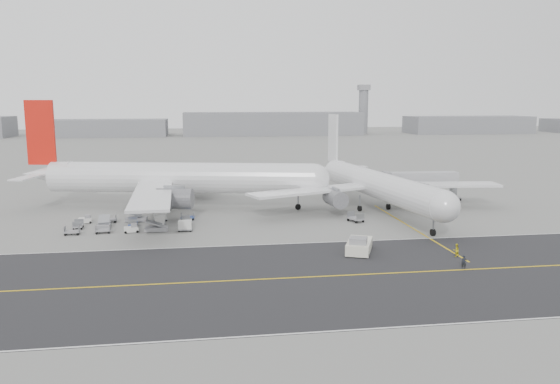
{
  "coord_description": "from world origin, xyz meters",
  "views": [
    {
      "loc": [
        -4.91,
        -80.35,
        21.15
      ],
      "look_at": [
        8.55,
        12.0,
        5.49
      ],
      "focal_mm": 35.0,
      "sensor_mm": 36.0,
      "label": 1
    }
  ],
  "objects": [
    {
      "name": "airliner_a",
      "position": [
        -10.23,
        28.15,
        6.13
      ],
      "size": [
        60.98,
        59.72,
        21.28
      ],
      "rotation": [
        0.0,
        0.0,
        1.36
      ],
      "color": "white",
      "rests_on": "ground"
    },
    {
      "name": "airliner_b",
      "position": [
        28.35,
        19.97,
        5.21
      ],
      "size": [
        51.36,
        52.24,
        18.08
      ],
      "rotation": [
        0.0,
        0.0,
        0.14
      ],
      "color": "white",
      "rests_on": "ground"
    },
    {
      "name": "control_tower",
      "position": [
        100.0,
        265.0,
        16.25
      ],
      "size": [
        7.0,
        7.0,
        31.25
      ],
      "color": "gray",
      "rests_on": "ground"
    },
    {
      "name": "pushback_tug",
      "position": [
        16.87,
        -8.29,
        1.02
      ],
      "size": [
        5.44,
        8.64,
        2.48
      ],
      "rotation": [
        0.0,
        0.0,
        -0.39
      ],
      "color": "silver",
      "rests_on": "ground"
    },
    {
      "name": "ground_crew_b",
      "position": [
        29.44,
        -12.25,
        0.91
      ],
      "size": [
        0.99,
        0.82,
        1.83
      ],
      "primitive_type": "imported",
      "rotation": [
        0.0,
        0.0,
        3.3
      ],
      "color": "gold",
      "rests_on": "ground"
    },
    {
      "name": "ground_crew_a",
      "position": [
        27.83,
        -17.72,
        0.9
      ],
      "size": [
        0.76,
        0.63,
        1.8
      ],
      "primitive_type": "imported",
      "rotation": [
        0.0,
        0.0,
        -0.35
      ],
      "color": "black",
      "rests_on": "ground"
    },
    {
      "name": "taxiway",
      "position": [
        5.02,
        -17.98,
        0.01
      ],
      "size": [
        220.0,
        59.0,
        0.03
      ],
      "color": "#2C2C2E",
      "rests_on": "ground"
    },
    {
      "name": "jet_bridge",
      "position": [
        41.49,
        28.92,
        4.43
      ],
      "size": [
        16.91,
        3.85,
        6.36
      ],
      "rotation": [
        0.0,
        0.0,
        -0.05
      ],
      "color": "gray",
      "rests_on": "ground"
    },
    {
      "name": "stray_dolly",
      "position": [
        21.92,
        10.95,
        0.0
      ],
      "size": [
        2.75,
        3.35,
        1.78
      ],
      "primitive_type": null,
      "rotation": [
        0.0,
        0.0,
        0.4
      ],
      "color": "silver",
      "rests_on": "ground"
    },
    {
      "name": "horizon_buildings",
      "position": [
        30.0,
        260.0,
        0.0
      ],
      "size": [
        520.0,
        28.0,
        28.0
      ],
      "primitive_type": null,
      "color": "gray",
      "rests_on": "ground"
    },
    {
      "name": "ground",
      "position": [
        0.0,
        0.0,
        0.0
      ],
      "size": [
        700.0,
        700.0,
        0.0
      ],
      "primitive_type": "plane",
      "color": "gray",
      "rests_on": "ground"
    },
    {
      "name": "gse_cluster",
      "position": [
        -16.62,
        12.76,
        0.0
      ],
      "size": [
        26.12,
        17.27,
        1.85
      ],
      "primitive_type": null,
      "rotation": [
        0.0,
        0.0,
        0.06
      ],
      "color": "gray",
      "rests_on": "ground"
    }
  ]
}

